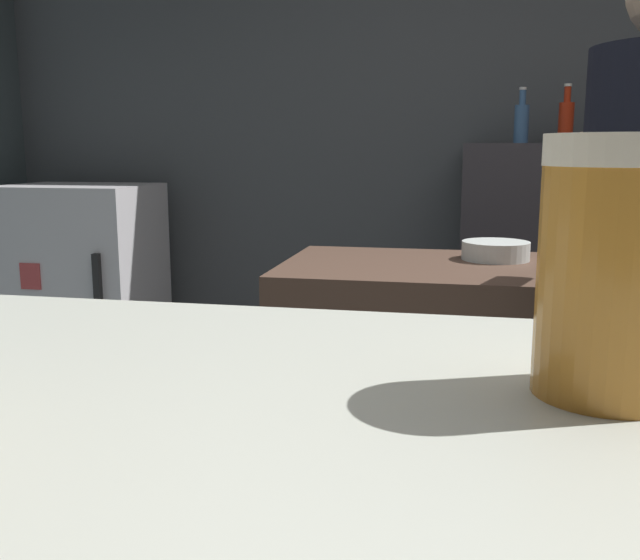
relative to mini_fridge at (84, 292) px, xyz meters
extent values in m
cube|color=#484C50|center=(2.01, 0.45, 0.82)|extent=(5.20, 0.10, 2.70)
cube|color=#353339|center=(2.27, 0.17, 0.10)|extent=(0.93, 0.36, 1.24)
cube|color=white|center=(0.00, 0.00, 0.00)|extent=(0.67, 0.55, 1.05)
cube|color=#262626|center=(0.24, -0.29, 0.05)|extent=(0.03, 0.03, 0.38)
cube|color=#D84C4C|center=(-0.10, -0.28, 0.13)|extent=(0.10, 0.01, 0.12)
cube|color=#303736|center=(2.22, -1.56, -0.09)|extent=(0.28, 0.20, 0.87)
cylinder|color=#DCB390|center=(2.12, -1.35, 0.69)|extent=(0.18, 0.33, 0.08)
cylinder|color=silver|center=(1.91, -0.99, 0.40)|extent=(0.20, 0.20, 0.05)
cylinder|color=orange|center=(1.90, -2.71, 0.62)|extent=(0.08, 0.08, 0.13)
cylinder|color=#F2E4CF|center=(1.90, -2.71, 0.70)|extent=(0.08, 0.08, 0.02)
cylinder|color=red|center=(2.23, 0.17, 0.80)|extent=(0.06, 0.06, 0.17)
cylinder|color=red|center=(2.23, 0.17, 0.92)|extent=(0.03, 0.03, 0.07)
cylinder|color=white|center=(2.23, 0.17, 0.96)|extent=(0.03, 0.03, 0.01)
cylinder|color=#3C6291|center=(2.05, 0.13, 0.80)|extent=(0.06, 0.06, 0.16)
cylinder|color=#3C6291|center=(2.05, 0.13, 0.91)|extent=(0.03, 0.03, 0.06)
cylinder|color=silver|center=(2.05, 0.13, 0.95)|extent=(0.03, 0.03, 0.01)
camera|label=1|loc=(1.82, -3.12, 0.70)|focal=39.85mm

